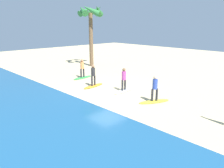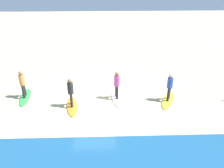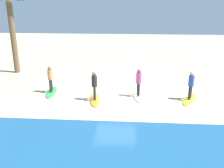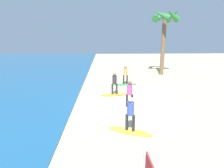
# 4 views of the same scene
# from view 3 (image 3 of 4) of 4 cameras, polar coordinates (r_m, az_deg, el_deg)

# --- Properties ---
(ground_plane) EXTENTS (60.00, 60.00, 0.00)m
(ground_plane) POSITION_cam_3_polar(r_m,az_deg,el_deg) (14.74, 0.83, -3.43)
(ground_plane) COLOR #CCB789
(surfboard_yellow) EXTENTS (1.38, 2.14, 0.09)m
(surfboard_yellow) POSITION_cam_3_polar(r_m,az_deg,el_deg) (15.24, 17.36, -3.38)
(surfboard_yellow) COLOR yellow
(surfboard_yellow) RESTS_ON ground
(surfer_yellow) EXTENTS (0.32, 0.43, 1.64)m
(surfer_yellow) POSITION_cam_3_polar(r_m,az_deg,el_deg) (14.91, 17.72, 0.16)
(surfer_yellow) COLOR #232328
(surfer_yellow) RESTS_ON surfboard_yellow
(surfboard_white) EXTENTS (0.79, 2.15, 0.09)m
(surfboard_white) POSITION_cam_3_polar(r_m,az_deg,el_deg) (15.13, 6.01, -2.74)
(surfboard_white) COLOR white
(surfboard_white) RESTS_ON ground
(surfer_white) EXTENTS (0.32, 0.46, 1.64)m
(surfer_white) POSITION_cam_3_polar(r_m,az_deg,el_deg) (14.80, 6.14, 0.83)
(surfer_white) COLOR #232328
(surfer_white) RESTS_ON surfboard_white
(surfboard_orange) EXTENTS (0.89, 2.16, 0.09)m
(surfboard_orange) POSITION_cam_3_polar(r_m,az_deg,el_deg) (14.53, -3.98, -3.62)
(surfboard_orange) COLOR orange
(surfboard_orange) RESTS_ON ground
(surfer_orange) EXTENTS (0.32, 0.46, 1.64)m
(surfer_orange) POSITION_cam_3_polar(r_m,az_deg,el_deg) (14.18, -4.07, 0.09)
(surfer_orange) COLOR #232328
(surfer_orange) RESTS_ON surfboard_orange
(surfboard_green) EXTENTS (0.80, 2.15, 0.09)m
(surfboard_green) POSITION_cam_3_polar(r_m,az_deg,el_deg) (16.17, -13.73, -1.77)
(surfboard_green) COLOR green
(surfboard_green) RESTS_ON ground
(surfer_green) EXTENTS (0.32, 0.46, 1.64)m
(surfer_green) POSITION_cam_3_polar(r_m,az_deg,el_deg) (15.86, -14.00, 1.59)
(surfer_green) COLOR #232328
(surfer_green) RESTS_ON surfboard_green
(palm_tree) EXTENTS (2.88, 3.03, 6.90)m
(palm_tree) POSITION_cam_3_polar(r_m,az_deg,el_deg) (20.91, -22.68, 17.27)
(palm_tree) COLOR brown
(palm_tree) RESTS_ON ground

